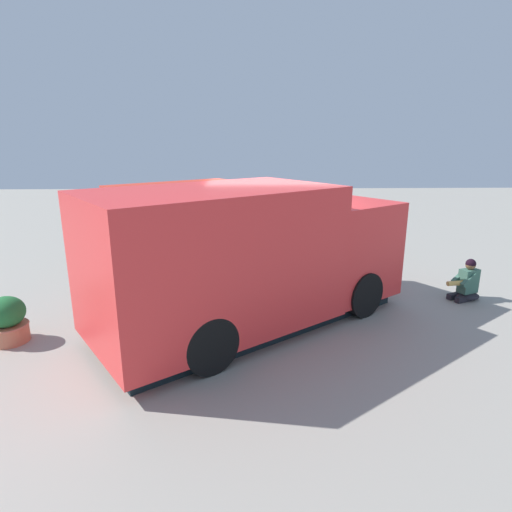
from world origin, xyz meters
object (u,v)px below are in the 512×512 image
object	(u,v)px
planter_flowering_side	(7,320)
planter_flowering_far	(364,236)
planter_flowering_near	(103,245)
person_customer	(467,284)
food_truck	(250,260)

from	to	relation	value
planter_flowering_side	planter_flowering_far	bearing A→B (deg)	-142.28
planter_flowering_near	planter_flowering_side	size ratio (longest dim) A/B	1.19
planter_flowering_far	person_customer	bearing A→B (deg)	103.45
food_truck	person_customer	bearing A→B (deg)	-166.74
planter_flowering_side	person_customer	bearing A→B (deg)	-168.83
planter_flowering_near	planter_flowering_far	bearing A→B (deg)	-171.19
food_truck	planter_flowering_side	bearing A→B (deg)	8.75
food_truck	person_customer	distance (m)	4.57
food_truck	planter_flowering_far	size ratio (longest dim) A/B	6.94
planter_flowering_near	planter_flowering_far	size ratio (longest dim) A/B	1.08
planter_flowering_near	food_truck	bearing A→B (deg)	134.08
food_truck	planter_flowering_side	xyz separation A→B (m)	(3.85, 0.59, -0.79)
person_customer	planter_flowering_far	xyz separation A→B (m)	(0.96, -4.00, 0.11)
food_truck	planter_flowering_far	distance (m)	6.13
person_customer	planter_flowering_side	world-z (taller)	person_customer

